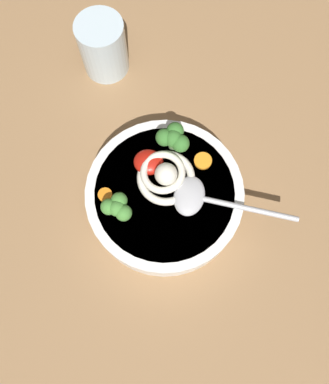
% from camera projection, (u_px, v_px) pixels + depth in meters
% --- Properties ---
extents(table_slab, '(1.23, 1.23, 0.04)m').
position_uv_depth(table_slab, '(185.00, 216.00, 0.63)').
color(table_slab, '#936D47').
rests_on(table_slab, ground).
extents(soup_bowl, '(0.23, 0.23, 0.06)m').
position_uv_depth(soup_bowl, '(164.00, 197.00, 0.59)').
color(soup_bowl, white).
rests_on(soup_bowl, table_slab).
extents(noodle_pile, '(0.09, 0.09, 0.04)m').
position_uv_depth(noodle_pile, '(165.00, 175.00, 0.56)').
color(noodle_pile, silver).
rests_on(noodle_pile, soup_bowl).
extents(soup_spoon, '(0.17, 0.06, 0.02)m').
position_uv_depth(soup_spoon, '(202.00, 198.00, 0.55)').
color(soup_spoon, '#B7B7BC').
rests_on(soup_spoon, soup_bowl).
extents(chili_sauce_dollop, '(0.04, 0.04, 0.02)m').
position_uv_depth(chili_sauce_dollop, '(148.00, 162.00, 0.57)').
color(chili_sauce_dollop, '#B2190F').
rests_on(chili_sauce_dollop, soup_bowl).
extents(broccoli_floret_left, '(0.05, 0.04, 0.04)m').
position_uv_depth(broccoli_floret_left, '(173.00, 138.00, 0.56)').
color(broccoli_floret_left, '#7A9E60').
rests_on(broccoli_floret_left, soup_bowl).
extents(broccoli_floret_far, '(0.05, 0.04, 0.04)m').
position_uv_depth(broccoli_floret_far, '(117.00, 207.00, 0.54)').
color(broccoli_floret_far, '#7A9E60').
rests_on(broccoli_floret_far, soup_bowl).
extents(carrot_slice_front, '(0.03, 0.03, 0.01)m').
position_uv_depth(carrot_slice_front, '(203.00, 161.00, 0.58)').
color(carrot_slice_front, orange).
rests_on(carrot_slice_front, soup_bowl).
extents(carrot_slice_near_spoon, '(0.02, 0.02, 0.01)m').
position_uv_depth(carrot_slice_near_spoon, '(105.00, 195.00, 0.56)').
color(carrot_slice_near_spoon, orange).
rests_on(carrot_slice_near_spoon, soup_bowl).
extents(drinking_glass, '(0.08, 0.08, 0.10)m').
position_uv_depth(drinking_glass, '(103.00, 47.00, 0.64)').
color(drinking_glass, silver).
rests_on(drinking_glass, table_slab).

